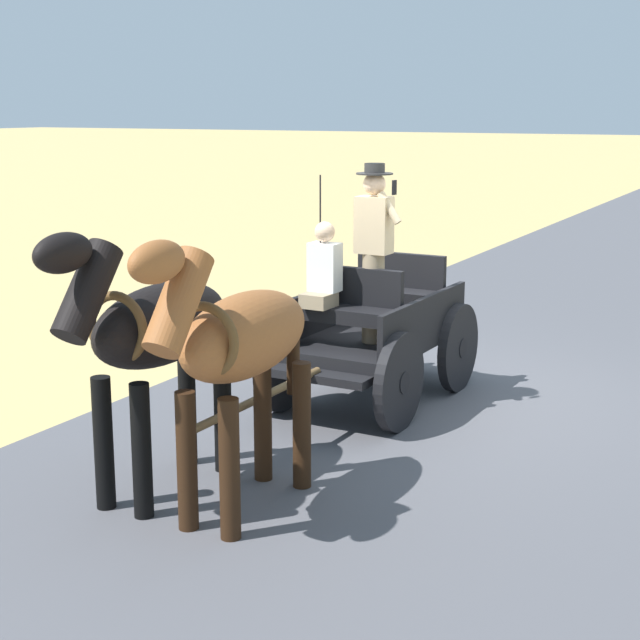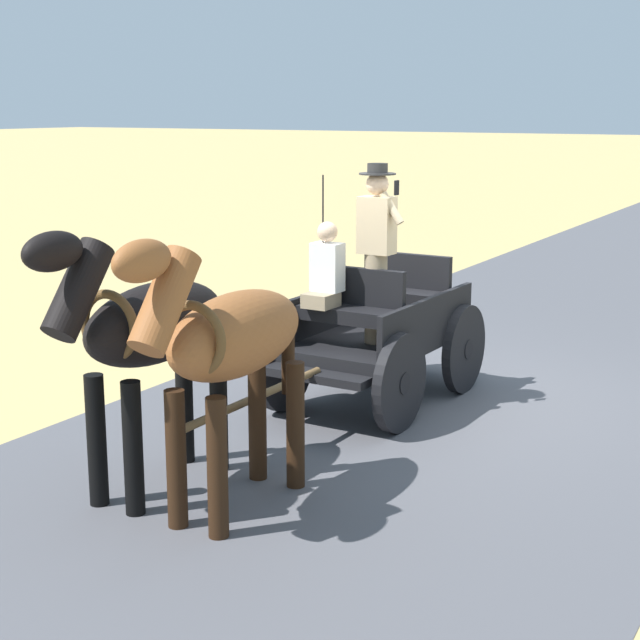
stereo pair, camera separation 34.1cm
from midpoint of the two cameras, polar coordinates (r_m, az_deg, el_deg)
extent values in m
plane|color=tan|center=(10.52, 5.75, -4.46)|extent=(200.00, 200.00, 0.00)
cube|color=#4C4C51|center=(10.52, 5.75, -4.44)|extent=(5.79, 160.00, 0.01)
cube|color=black|center=(10.17, 2.18, -1.14)|extent=(1.25, 2.23, 0.12)
cube|color=black|center=(9.87, 5.15, 0.07)|extent=(0.11, 2.09, 0.44)
cube|color=black|center=(10.37, -0.61, 0.72)|extent=(0.11, 2.09, 0.44)
cube|color=black|center=(9.16, -1.28, -3.31)|extent=(1.09, 0.26, 0.08)
cube|color=black|center=(11.27, 4.94, -0.78)|extent=(0.72, 0.22, 0.06)
cube|color=black|center=(9.57, 0.57, 0.33)|extent=(1.03, 0.38, 0.14)
cube|color=black|center=(9.68, 1.08, 1.80)|extent=(1.02, 0.10, 0.44)
cube|color=black|center=(10.53, 3.42, 1.43)|extent=(1.03, 0.38, 0.14)
cube|color=black|center=(10.65, 3.85, 2.75)|extent=(1.02, 0.10, 0.44)
cylinder|color=black|center=(9.27, 3.61, -3.65)|extent=(0.12, 0.96, 0.96)
cylinder|color=black|center=(9.27, 3.61, -3.65)|extent=(0.12, 0.21, 0.21)
cylinder|color=black|center=(9.88, -3.22, -2.64)|extent=(0.12, 0.96, 0.96)
cylinder|color=black|center=(9.88, -3.22, -2.64)|extent=(0.12, 0.21, 0.21)
cylinder|color=black|center=(10.64, 7.18, -1.62)|extent=(0.12, 0.96, 0.96)
cylinder|color=black|center=(10.64, 7.18, -1.62)|extent=(0.12, 0.21, 0.21)
cylinder|color=black|center=(11.17, 0.99, -0.85)|extent=(0.12, 0.96, 0.96)
cylinder|color=black|center=(11.17, 0.99, -0.85)|extent=(0.12, 0.21, 0.21)
cylinder|color=brown|center=(8.35, -4.68, -4.56)|extent=(0.11, 2.00, 0.07)
cylinder|color=black|center=(9.59, -1.01, 4.61)|extent=(0.02, 0.02, 1.30)
cylinder|color=#998466|center=(9.71, 2.12, 1.29)|extent=(0.22, 0.22, 0.90)
cube|color=tan|center=(9.60, 2.15, 5.57)|extent=(0.34, 0.23, 0.56)
sphere|color=beige|center=(9.56, 2.17, 7.95)|extent=(0.22, 0.22, 0.22)
cylinder|color=black|center=(9.55, 2.18, 8.55)|extent=(0.36, 0.36, 0.01)
cylinder|color=black|center=(9.55, 2.18, 8.85)|extent=(0.20, 0.20, 0.10)
cylinder|color=tan|center=(9.46, 3.03, 6.56)|extent=(0.26, 0.09, 0.32)
cube|color=black|center=(9.40, 3.32, 7.74)|extent=(0.02, 0.07, 0.14)
cube|color=#998466|center=(9.55, -1.09, 1.17)|extent=(0.29, 0.33, 0.14)
cube|color=silver|center=(9.60, -0.74, 3.11)|extent=(0.30, 0.21, 0.48)
sphere|color=beige|center=(9.55, -0.75, 5.18)|extent=(0.20, 0.20, 0.20)
ellipsoid|color=brown|center=(7.30, -5.71, -0.89)|extent=(0.58, 1.57, 0.64)
cylinder|color=black|center=(7.02, -6.72, -8.69)|extent=(0.15, 0.15, 1.05)
cylinder|color=black|center=(7.21, -9.15, -8.17)|extent=(0.15, 0.15, 1.05)
cylinder|color=black|center=(7.89, -2.32, -6.19)|extent=(0.15, 0.15, 1.05)
cylinder|color=black|center=(8.07, -4.58, -5.81)|extent=(0.15, 0.15, 1.05)
cylinder|color=brown|center=(6.54, -9.76, 1.02)|extent=(0.27, 0.65, 0.73)
ellipsoid|color=brown|center=(6.31, -11.05, 3.35)|extent=(0.23, 0.54, 0.28)
cube|color=black|center=(6.55, -9.67, 1.36)|extent=(0.07, 0.50, 0.56)
cylinder|color=black|center=(7.99, -2.81, -1.91)|extent=(0.11, 0.11, 0.70)
torus|color=brown|center=(6.84, -8.18, -1.17)|extent=(0.55, 0.08, 0.55)
ellipsoid|color=black|center=(7.76, -10.45, -0.24)|extent=(0.57, 1.56, 0.64)
cylinder|color=black|center=(7.48, -11.69, -7.52)|extent=(0.15, 0.15, 1.05)
cylinder|color=black|center=(7.70, -13.80, -7.03)|extent=(0.15, 0.15, 1.05)
cylinder|color=black|center=(8.30, -6.89, -5.34)|extent=(0.15, 0.15, 1.05)
cylinder|color=black|center=(8.50, -8.91, -4.96)|extent=(0.15, 0.15, 1.05)
cylinder|color=black|center=(7.06, -14.80, 1.61)|extent=(0.26, 0.65, 0.73)
ellipsoid|color=black|center=(6.85, -16.19, 3.79)|extent=(0.22, 0.54, 0.28)
cube|color=black|center=(7.06, -14.71, 1.93)|extent=(0.06, 0.50, 0.56)
cylinder|color=black|center=(8.41, -7.25, -1.27)|extent=(0.11, 0.11, 0.70)
torus|color=brown|center=(7.34, -13.10, -0.45)|extent=(0.55, 0.07, 0.55)
camera|label=1|loc=(0.17, -91.08, -0.24)|focal=54.72mm
camera|label=2|loc=(0.17, 88.92, 0.24)|focal=54.72mm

